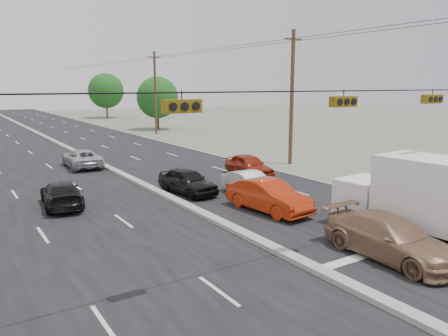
{
  "coord_description": "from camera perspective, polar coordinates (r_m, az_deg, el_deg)",
  "views": [
    {
      "loc": [
        -9.72,
        -10.14,
        5.99
      ],
      "look_at": [
        1.03,
        6.59,
        2.2
      ],
      "focal_mm": 35.0,
      "sensor_mm": 36.0,
      "label": 1
    }
  ],
  "objects": [
    {
      "name": "traffic_signals",
      "position": [
        15.06,
        15.07,
        8.53
      ],
      "size": [
        25.0,
        0.3,
        0.54
      ],
      "color": "black",
      "rests_on": "ground"
    },
    {
      "name": "tree_right_far",
      "position": [
        84.18,
        -15.16,
        9.71
      ],
      "size": [
        6.4,
        6.4,
        8.16
      ],
      "color": "#382619",
      "rests_on": "ground"
    },
    {
      "name": "queue_car_e",
      "position": [
        28.9,
        3.26,
        0.28
      ],
      "size": [
        2.12,
        4.43,
        1.46
      ],
      "primitive_type": "imported",
      "rotation": [
        0.0,
        0.0,
        -0.09
      ],
      "color": "maroon",
      "rests_on": "ground"
    },
    {
      "name": "road_surface",
      "position": [
        41.73,
        -18.92,
        1.95
      ],
      "size": [
        20.0,
        160.0,
        0.02
      ],
      "primitive_type": "cube",
      "color": "black",
      "rests_on": "ground"
    },
    {
      "name": "oncoming_far",
      "position": [
        33.75,
        -18.04,
        1.18
      ],
      "size": [
        2.41,
        4.88,
        1.33
      ],
      "primitive_type": "imported",
      "rotation": [
        0.0,
        0.0,
        3.1
      ],
      "color": "#A0A1A8",
      "rests_on": "ground"
    },
    {
      "name": "tan_sedan",
      "position": [
        16.48,
        20.88,
        -8.55
      ],
      "size": [
        2.16,
        5.09,
        1.47
      ],
      "primitive_type": "imported",
      "rotation": [
        0.0,
        0.0,
        -0.02
      ],
      "color": "#866448",
      "rests_on": "ground"
    },
    {
      "name": "center_median",
      "position": [
        41.72,
        -18.93,
        2.08
      ],
      "size": [
        0.5,
        160.0,
        0.2
      ],
      "primitive_type": "cube",
      "color": "gray",
      "rests_on": "ground"
    },
    {
      "name": "queue_car_b",
      "position": [
        23.79,
        3.5,
        -2.18
      ],
      "size": [
        1.49,
        4.04,
        1.32
      ],
      "primitive_type": "imported",
      "rotation": [
        0.0,
        0.0,
        -0.02
      ],
      "color": "silver",
      "rests_on": "ground"
    },
    {
      "name": "red_sedan",
      "position": [
        20.99,
        5.83,
        -3.7
      ],
      "size": [
        2.07,
        4.74,
        1.52
      ],
      "primitive_type": "imported",
      "rotation": [
        0.0,
        0.0,
        0.1
      ],
      "color": "#AE270A",
      "rests_on": "ground"
    },
    {
      "name": "box_truck",
      "position": [
        18.52,
        24.75,
        -3.65
      ],
      "size": [
        2.74,
        6.65,
        3.3
      ],
      "rotation": [
        0.0,
        0.0,
        0.08
      ],
      "color": "black",
      "rests_on": "ground"
    },
    {
      "name": "tree_right_mid",
      "position": [
        60.45,
        -8.69,
        9.09
      ],
      "size": [
        5.6,
        5.6,
        7.14
      ],
      "color": "#382619",
      "rests_on": "ground"
    },
    {
      "name": "queue_car_a",
      "position": [
        24.41,
        -4.8,
        -1.75
      ],
      "size": [
        2.15,
        4.33,
        1.42
      ],
      "primitive_type": "imported",
      "rotation": [
        0.0,
        0.0,
        0.12
      ],
      "color": "black",
      "rests_on": "ground"
    },
    {
      "name": "utility_pole_right_c",
      "position": [
        54.85,
        -8.96,
        9.73
      ],
      "size": [
        1.6,
        0.3,
        10.0
      ],
      "color": "#422D1E",
      "rests_on": "ground"
    },
    {
      "name": "ground",
      "position": [
        15.27,
        10.41,
        -12.49
      ],
      "size": [
        200.0,
        200.0,
        0.0
      ],
      "primitive_type": "plane",
      "color": "#606356",
      "rests_on": "ground"
    },
    {
      "name": "utility_pole_right_b",
      "position": [
        33.57,
        8.85,
        9.15
      ],
      "size": [
        1.6,
        0.3,
        10.0
      ],
      "color": "#422D1E",
      "rests_on": "ground"
    },
    {
      "name": "oncoming_near",
      "position": [
        23.25,
        -20.47,
        -3.22
      ],
      "size": [
        2.26,
        4.56,
        1.27
      ],
      "primitive_type": "imported",
      "rotation": [
        0.0,
        0.0,
        3.03
      ],
      "color": "black",
      "rests_on": "ground"
    }
  ]
}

